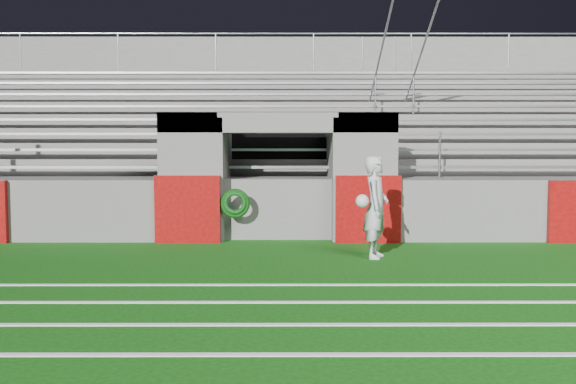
{
  "coord_description": "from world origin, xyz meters",
  "views": [
    {
      "loc": [
        0.18,
        -9.77,
        1.91
      ],
      "look_at": [
        0.2,
        1.8,
        1.1
      ],
      "focal_mm": 40.0,
      "sensor_mm": 36.0,
      "label": 1
    }
  ],
  "objects": [
    {
      "name": "ground",
      "position": [
        0.0,
        0.0,
        0.0
      ],
      "size": [
        90.0,
        90.0,
        0.0
      ],
      "primitive_type": "plane",
      "color": "#0E470B",
      "rests_on": "ground"
    },
    {
      "name": "stadium_structure",
      "position": [
        0.0,
        7.97,
        1.49
      ],
      "size": [
        26.0,
        8.48,
        5.42
      ],
      "color": "#5A5856",
      "rests_on": "ground"
    },
    {
      "name": "goalkeeper_with_ball",
      "position": [
        1.71,
        1.2,
        0.89
      ],
      "size": [
        0.67,
        0.75,
        1.76
      ],
      "color": "#B7BCC1",
      "rests_on": "ground"
    },
    {
      "name": "hose_coil",
      "position": [
        -0.85,
        2.93,
        0.8
      ],
      "size": [
        0.59,
        0.15,
        0.59
      ],
      "color": "#0B390B",
      "rests_on": "ground"
    }
  ]
}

